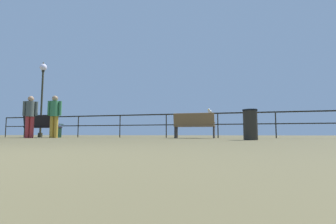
{
  "coord_description": "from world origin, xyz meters",
  "views": [
    {
      "loc": [
        1.75,
        -0.83,
        0.16
      ],
      "look_at": [
        -0.87,
        8.79,
        1.06
      ],
      "focal_mm": 26.2,
      "sensor_mm": 36.0,
      "label": 1
    }
  ],
  "objects_px": {
    "seagull_on_rail": "(210,111)",
    "person_at_railing": "(30,114)",
    "person_by_bench": "(54,113)",
    "lamppost_left": "(42,86)",
    "trash_bin": "(250,125)",
    "bench_near_left": "(194,124)",
    "bench_far_left": "(42,125)"
  },
  "relations": [
    {
      "from": "bench_far_left",
      "to": "person_at_railing",
      "type": "xyz_separation_m",
      "value": [
        0.5,
        -1.19,
        0.42
      ]
    },
    {
      "from": "bench_far_left",
      "to": "bench_near_left",
      "type": "bearing_deg",
      "value": 0.04
    },
    {
      "from": "bench_near_left",
      "to": "person_at_railing",
      "type": "relative_size",
      "value": 0.91
    },
    {
      "from": "seagull_on_rail",
      "to": "trash_bin",
      "type": "xyz_separation_m",
      "value": [
        1.38,
        -3.26,
        -0.69
      ]
    },
    {
      "from": "person_at_railing",
      "to": "trash_bin",
      "type": "xyz_separation_m",
      "value": [
        8.33,
        -1.16,
        -0.56
      ]
    },
    {
      "from": "seagull_on_rail",
      "to": "person_at_railing",
      "type": "bearing_deg",
      "value": -163.18
    },
    {
      "from": "person_by_bench",
      "to": "person_at_railing",
      "type": "distance_m",
      "value": 0.89
    },
    {
      "from": "bench_near_left",
      "to": "seagull_on_rail",
      "type": "distance_m",
      "value": 1.19
    },
    {
      "from": "bench_far_left",
      "to": "seagull_on_rail",
      "type": "distance_m",
      "value": 7.53
    },
    {
      "from": "person_by_bench",
      "to": "person_at_railing",
      "type": "xyz_separation_m",
      "value": [
        -0.73,
        -0.51,
        -0.04
      ]
    },
    {
      "from": "person_by_bench",
      "to": "person_at_railing",
      "type": "relative_size",
      "value": 1.04
    },
    {
      "from": "lamppost_left",
      "to": "trash_bin",
      "type": "distance_m",
      "value": 10.72
    },
    {
      "from": "trash_bin",
      "to": "person_by_bench",
      "type": "bearing_deg",
      "value": 167.61
    },
    {
      "from": "lamppost_left",
      "to": "seagull_on_rail",
      "type": "xyz_separation_m",
      "value": [
        8.53,
        -0.18,
        -1.51
      ]
    },
    {
      "from": "person_at_railing",
      "to": "bench_near_left",
      "type": "bearing_deg",
      "value": 10.5
    },
    {
      "from": "lamppost_left",
      "to": "person_by_bench",
      "type": "height_order",
      "value": "lamppost_left"
    },
    {
      "from": "bench_far_left",
      "to": "seagull_on_rail",
      "type": "height_order",
      "value": "seagull_on_rail"
    },
    {
      "from": "bench_far_left",
      "to": "person_by_bench",
      "type": "height_order",
      "value": "person_by_bench"
    },
    {
      "from": "bench_far_left",
      "to": "bench_near_left",
      "type": "height_order",
      "value": "bench_far_left"
    },
    {
      "from": "person_at_railing",
      "to": "seagull_on_rail",
      "type": "relative_size",
      "value": 4.65
    },
    {
      "from": "trash_bin",
      "to": "bench_near_left",
      "type": "bearing_deg",
      "value": 128.61
    },
    {
      "from": "person_by_bench",
      "to": "seagull_on_rail",
      "type": "distance_m",
      "value": 6.43
    },
    {
      "from": "bench_near_left",
      "to": "seagull_on_rail",
      "type": "xyz_separation_m",
      "value": [
        0.5,
        0.91,
        0.58
      ]
    },
    {
      "from": "lamppost_left",
      "to": "person_by_bench",
      "type": "bearing_deg",
      "value": -37.56
    },
    {
      "from": "lamppost_left",
      "to": "trash_bin",
      "type": "height_order",
      "value": "lamppost_left"
    },
    {
      "from": "bench_far_left",
      "to": "person_at_railing",
      "type": "distance_m",
      "value": 1.36
    },
    {
      "from": "seagull_on_rail",
      "to": "trash_bin",
      "type": "bearing_deg",
      "value": -67.11
    },
    {
      "from": "person_by_bench",
      "to": "seagull_on_rail",
      "type": "relative_size",
      "value": 4.82
    },
    {
      "from": "bench_near_left",
      "to": "lamppost_left",
      "type": "distance_m",
      "value": 8.37
    },
    {
      "from": "person_by_bench",
      "to": "lamppost_left",
      "type": "bearing_deg",
      "value": 142.44
    },
    {
      "from": "bench_near_left",
      "to": "bench_far_left",
      "type": "bearing_deg",
      "value": -179.96
    },
    {
      "from": "trash_bin",
      "to": "lamppost_left",
      "type": "bearing_deg",
      "value": 160.84
    }
  ]
}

